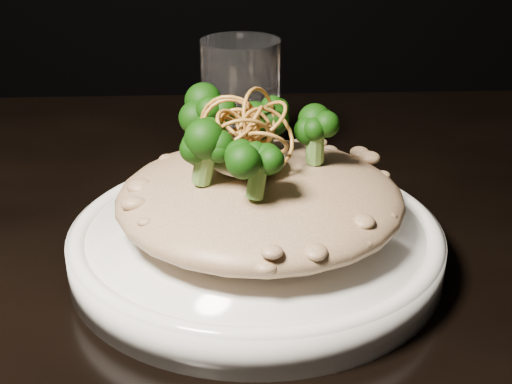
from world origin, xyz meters
TOP-DOWN VIEW (x-y plane):
  - table at (0.00, 0.00)m, footprint 1.10×0.80m
  - plate at (-0.01, -0.00)m, footprint 0.26×0.26m
  - risotto at (-0.00, 0.00)m, footprint 0.20×0.20m
  - broccoli at (-0.01, 0.00)m, footprint 0.13×0.13m
  - cheese at (-0.01, 0.00)m, footprint 0.05×0.05m
  - shallots at (-0.01, 0.00)m, footprint 0.05×0.05m
  - drinking_glass at (-0.01, 0.16)m, footprint 0.07×0.07m

SIDE VIEW (x-z plane):
  - table at x=0.00m, z-range 0.29..1.04m
  - plate at x=-0.01m, z-range 0.75..0.78m
  - risotto at x=0.00m, z-range 0.78..0.82m
  - drinking_glass at x=-0.01m, z-range 0.75..0.87m
  - cheese at x=-0.01m, z-range 0.82..0.84m
  - broccoli at x=-0.01m, z-range 0.82..0.87m
  - shallots at x=-0.01m, z-range 0.84..0.87m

